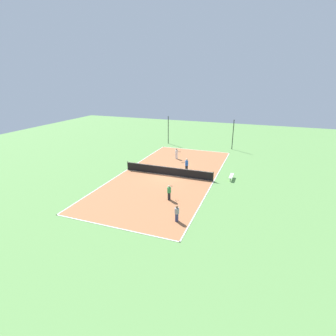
# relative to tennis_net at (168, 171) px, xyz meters

# --- Properties ---
(ground_plane) EXTENTS (80.00, 80.00, 0.00)m
(ground_plane) POSITION_rel_tennis_net_xyz_m (0.00, 0.00, -0.57)
(ground_plane) COLOR #60934C
(court_surface) EXTENTS (11.00, 24.42, 0.02)m
(court_surface) POSITION_rel_tennis_net_xyz_m (0.00, 0.00, -0.56)
(court_surface) COLOR #AD6B42
(court_surface) RESTS_ON ground_plane
(tennis_net) EXTENTS (10.80, 0.10, 1.07)m
(tennis_net) POSITION_rel_tennis_net_xyz_m (0.00, 0.00, 0.00)
(tennis_net) COLOR black
(tennis_net) RESTS_ON court_surface
(bench) EXTENTS (0.36, 1.70, 0.45)m
(bench) POSITION_rel_tennis_net_xyz_m (7.18, 1.28, -0.18)
(bench) COLOR silver
(bench) RESTS_ON ground_plane
(player_near_blue) EXTENTS (0.88, 0.91, 1.76)m
(player_near_blue) POSITION_rel_tennis_net_xyz_m (1.79, 1.60, 0.48)
(player_near_blue) COLOR black
(player_near_blue) RESTS_ON court_surface
(player_near_white) EXTENTS (0.99, 0.62, 1.49)m
(player_near_white) POSITION_rel_tennis_net_xyz_m (-1.18, 6.55, 0.30)
(player_near_white) COLOR white
(player_near_white) RESTS_ON court_surface
(player_far_green) EXTENTS (0.38, 0.95, 1.47)m
(player_far_green) POSITION_rel_tennis_net_xyz_m (2.41, -6.11, 0.29)
(player_far_green) COLOR black
(player_far_green) RESTS_ON court_surface
(player_baseline_gray) EXTENTS (0.37, 0.37, 1.36)m
(player_baseline_gray) POSITION_rel_tennis_net_xyz_m (4.34, -9.56, 0.21)
(player_baseline_gray) COLOR navy
(player_baseline_gray) RESTS_ON court_surface
(tennis_ball_midcourt) EXTENTS (0.07, 0.07, 0.07)m
(tennis_ball_midcourt) POSITION_rel_tennis_net_xyz_m (-1.00, 8.47, -0.51)
(tennis_ball_midcourt) COLOR #CCE033
(tennis_ball_midcourt) RESTS_ON court_surface
(tennis_ball_near_net) EXTENTS (0.07, 0.07, 0.07)m
(tennis_ball_near_net) POSITION_rel_tennis_net_xyz_m (-4.70, 4.23, -0.51)
(tennis_ball_near_net) COLOR #CCE033
(tennis_ball_near_net) RESTS_ON court_surface
(fence_post_back_left) EXTENTS (0.12, 0.12, 4.74)m
(fence_post_back_left) POSITION_rel_tennis_net_xyz_m (-5.47, 14.69, 1.80)
(fence_post_back_left) COLOR black
(fence_post_back_left) RESTS_ON ground_plane
(fence_post_back_right) EXTENTS (0.12, 0.12, 4.74)m
(fence_post_back_right) POSITION_rel_tennis_net_xyz_m (5.47, 14.69, 1.80)
(fence_post_back_right) COLOR black
(fence_post_back_right) RESTS_ON ground_plane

